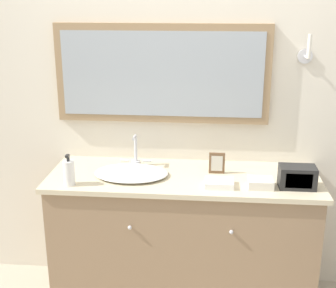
# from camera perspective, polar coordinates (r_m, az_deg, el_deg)

# --- Properties ---
(wall_back) EXTENTS (8.00, 0.18, 2.55)m
(wall_back) POSITION_cam_1_polar(r_m,az_deg,el_deg) (3.05, 2.26, 5.31)
(wall_back) COLOR silver
(wall_back) RESTS_ON ground_plane
(vanity_counter) EXTENTS (1.65, 0.59, 0.88)m
(vanity_counter) POSITION_cam_1_polar(r_m,az_deg,el_deg) (3.05, 1.82, -11.55)
(vanity_counter) COLOR #937556
(vanity_counter) RESTS_ON ground_plane
(sink_basin) EXTENTS (0.45, 0.38, 0.21)m
(sink_basin) POSITION_cam_1_polar(r_m,az_deg,el_deg) (2.87, -4.47, -3.43)
(sink_basin) COLOR white
(sink_basin) RESTS_ON vanity_counter
(soap_bottle) EXTENTS (0.07, 0.07, 0.19)m
(soap_bottle) POSITION_cam_1_polar(r_m,az_deg,el_deg) (2.76, -11.97, -3.42)
(soap_bottle) COLOR white
(soap_bottle) RESTS_ON vanity_counter
(appliance_box) EXTENTS (0.21, 0.12, 0.13)m
(appliance_box) POSITION_cam_1_polar(r_m,az_deg,el_deg) (2.77, 15.48, -3.91)
(appliance_box) COLOR black
(appliance_box) RESTS_ON vanity_counter
(picture_frame) EXTENTS (0.10, 0.01, 0.13)m
(picture_frame) POSITION_cam_1_polar(r_m,az_deg,el_deg) (2.89, 5.98, -2.34)
(picture_frame) COLOR brown
(picture_frame) RESTS_ON vanity_counter
(hand_towel_near_sink) EXTENTS (0.17, 0.13, 0.04)m
(hand_towel_near_sink) POSITION_cam_1_polar(r_m,az_deg,el_deg) (2.72, 6.26, -4.76)
(hand_towel_near_sink) COLOR white
(hand_towel_near_sink) RESTS_ON vanity_counter
(hand_towel_far_corner) EXTENTS (0.14, 0.12, 0.05)m
(hand_towel_far_corner) POSITION_cam_1_polar(r_m,az_deg,el_deg) (2.74, 11.21, -4.68)
(hand_towel_far_corner) COLOR silver
(hand_towel_far_corner) RESTS_ON vanity_counter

